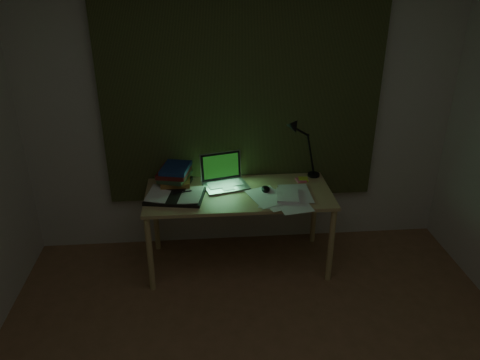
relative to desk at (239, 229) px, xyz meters
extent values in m
cube|color=beige|center=(0.06, 0.39, 0.92)|extent=(3.50, 0.00, 2.50)
cube|color=#30341A|center=(0.06, 0.35, 1.12)|extent=(2.20, 0.06, 2.00)
ellipsoid|color=black|center=(0.21, 0.00, 0.35)|extent=(0.07, 0.11, 0.04)
cube|color=gold|center=(0.54, 0.17, 0.34)|extent=(0.09, 0.09, 0.02)
cube|color=#FF637B|center=(0.52, 0.16, 0.34)|extent=(0.09, 0.09, 0.02)
camera|label=1|loc=(-0.27, -3.22, 1.96)|focal=35.00mm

